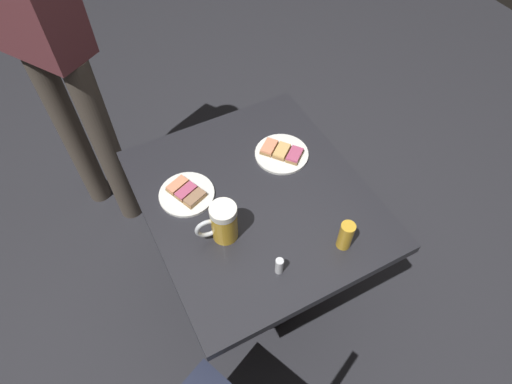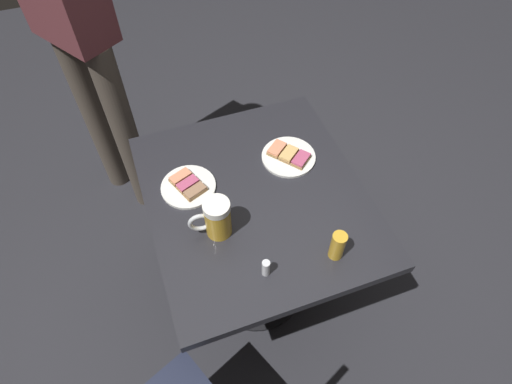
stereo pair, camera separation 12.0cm
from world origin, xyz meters
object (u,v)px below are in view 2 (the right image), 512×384
plate_near (188,186)px  plate_far (289,156)px  beer_mug (216,218)px  beer_glass_small (338,246)px  patron_standing (73,25)px  salt_shaker (266,268)px

plate_near → plate_far: 0.38m
plate_near → plate_far: size_ratio=0.96×
plate_near → beer_mug: bearing=-77.5°
plate_near → beer_mug: 0.22m
plate_near → beer_glass_small: size_ratio=1.78×
beer_mug → patron_standing: bearing=107.7°
beer_mug → beer_glass_small: (0.32, -0.20, -0.02)m
beer_mug → patron_standing: (-0.28, 0.88, 0.20)m
salt_shaker → patron_standing: bearing=109.2°
plate_far → patron_standing: patron_standing is taller
plate_near → beer_glass_small: beer_glass_small is taller
beer_glass_small → salt_shaker: bearing=176.5°
plate_near → salt_shaker: salt_shaker is taller
plate_far → plate_near: bearing=-178.3°
plate_near → plate_far: (0.38, 0.01, 0.00)m
beer_mug → beer_glass_small: beer_mug is taller
beer_mug → patron_standing: size_ratio=0.09×
beer_glass_small → patron_standing: (-0.60, 1.09, 0.22)m
salt_shaker → patron_standing: 1.16m
plate_near → beer_glass_small: bearing=-48.5°
beer_mug → beer_glass_small: bearing=-32.9°
beer_glass_small → beer_mug: bearing=147.1°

